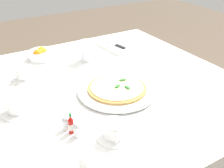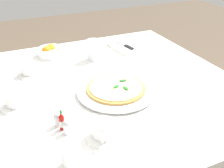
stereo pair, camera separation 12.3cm
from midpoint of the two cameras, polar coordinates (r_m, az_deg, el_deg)
name	(u,v)px [view 1 (the left image)]	position (r m, az deg, el deg)	size (l,w,h in m)	color
dining_table	(107,104)	(1.34, -3.77, -4.45)	(1.21, 1.21, 0.73)	white
pizza_plate	(118,90)	(1.20, -1.67, -1.40)	(0.35, 0.35, 0.02)	white
pizza	(118,87)	(1.19, -1.67, -0.82)	(0.26, 0.26, 0.02)	#C68E47
coffee_cup_far_right	(114,130)	(0.94, -3.27, -9.96)	(0.13, 0.13, 0.06)	white
coffee_cup_right_edge	(24,74)	(1.38, -20.62, 1.96)	(0.13, 0.13, 0.06)	white
coffee_cup_near_left	(17,107)	(1.14, -22.62, -4.56)	(0.13, 0.13, 0.06)	white
water_glass_near_right	(86,52)	(1.51, -7.81, 6.74)	(0.07, 0.07, 0.11)	white
napkin_folded	(115,47)	(1.68, -1.43, 7.92)	(0.23, 0.15, 0.02)	white
dinner_knife	(115,44)	(1.67, -1.50, 8.40)	(0.20, 0.05, 0.01)	silver
citrus_bowl	(42,54)	(1.59, -16.96, 6.07)	(0.15, 0.15, 0.07)	white
hot_sauce_bottle	(71,125)	(0.97, -12.37, -8.63)	(0.02, 0.02, 0.08)	#B7140F
salt_shaker	(66,124)	(1.00, -13.41, -8.33)	(0.03, 0.03, 0.06)	white
pepper_shaker	(77,130)	(0.96, -11.18, -9.79)	(0.03, 0.03, 0.06)	white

